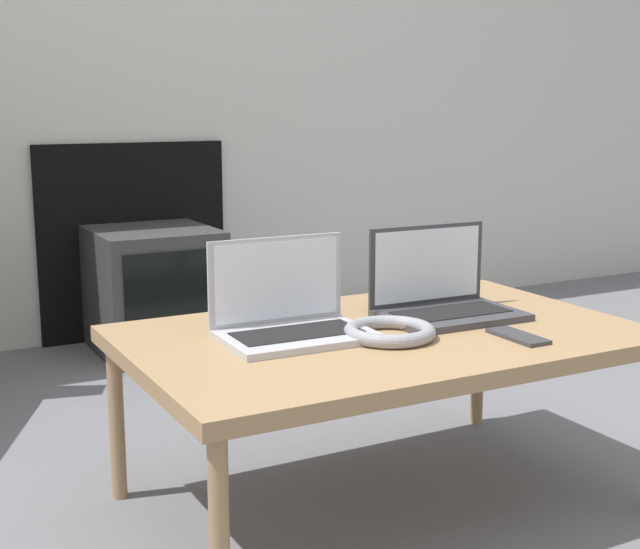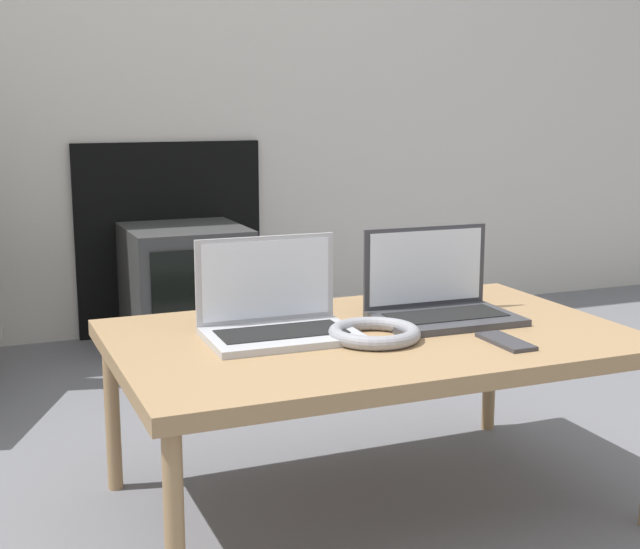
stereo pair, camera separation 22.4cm
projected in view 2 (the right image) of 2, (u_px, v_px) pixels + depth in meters
wall_back at (173, 6)px, 3.45m from camera, size 7.00×0.08×2.60m
table at (371, 346)px, 1.99m from camera, size 1.14×0.72×0.41m
laptop_left at (276, 315)px, 1.96m from camera, size 0.33×0.23×0.21m
laptop_right at (438, 299)px, 2.11m from camera, size 0.33×0.23×0.21m
headphones at (374, 333)px, 1.92m from camera, size 0.20×0.20×0.03m
phone at (506, 341)px, 1.90m from camera, size 0.06×0.15×0.01m
tv at (186, 287)px, 3.38m from camera, size 0.43×0.46×0.46m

